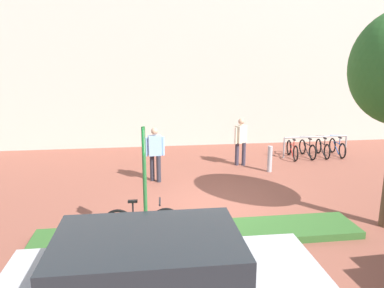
{
  "coord_description": "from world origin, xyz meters",
  "views": [
    {
      "loc": [
        -1.78,
        -8.7,
        3.73
      ],
      "look_at": [
        -0.34,
        1.94,
        1.26
      ],
      "focal_mm": 34.11,
      "sensor_mm": 36.0,
      "label": 1
    }
  ],
  "objects_px": {
    "parking_sign_post": "(144,168)",
    "person_casual_tan": "(241,139)",
    "bike_at_sign": "(142,222)",
    "person_shirt_blue": "(155,151)",
    "bollard_steel": "(270,159)",
    "bike_rack_cluster": "(315,148)"
  },
  "relations": [
    {
      "from": "parking_sign_post",
      "to": "person_casual_tan",
      "type": "height_order",
      "value": "parking_sign_post"
    },
    {
      "from": "person_casual_tan",
      "to": "person_shirt_blue",
      "type": "height_order",
      "value": "same"
    },
    {
      "from": "person_shirt_blue",
      "to": "bike_at_sign",
      "type": "bearing_deg",
      "value": -96.45
    },
    {
      "from": "bollard_steel",
      "to": "person_casual_tan",
      "type": "relative_size",
      "value": 0.52
    },
    {
      "from": "bike_at_sign",
      "to": "bike_rack_cluster",
      "type": "relative_size",
      "value": 0.63
    },
    {
      "from": "person_casual_tan",
      "to": "person_shirt_blue",
      "type": "distance_m",
      "value": 3.42
    },
    {
      "from": "parking_sign_post",
      "to": "bike_rack_cluster",
      "type": "bearing_deg",
      "value": 42.29
    },
    {
      "from": "bike_at_sign",
      "to": "bollard_steel",
      "type": "bearing_deg",
      "value": 44.25
    },
    {
      "from": "parking_sign_post",
      "to": "bollard_steel",
      "type": "bearing_deg",
      "value": 46.05
    },
    {
      "from": "bike_at_sign",
      "to": "person_casual_tan",
      "type": "distance_m",
      "value": 6.26
    },
    {
      "from": "person_shirt_blue",
      "to": "bike_rack_cluster",
      "type": "bearing_deg",
      "value": 19.0
    },
    {
      "from": "bike_at_sign",
      "to": "bollard_steel",
      "type": "height_order",
      "value": "bollard_steel"
    },
    {
      "from": "bike_at_sign",
      "to": "bike_rack_cluster",
      "type": "bearing_deg",
      "value": 41.05
    },
    {
      "from": "person_casual_tan",
      "to": "person_shirt_blue",
      "type": "xyz_separation_m",
      "value": [
        -3.12,
        -1.4,
        0.0
      ]
    },
    {
      "from": "parking_sign_post",
      "to": "bike_at_sign",
      "type": "distance_m",
      "value": 1.28
    },
    {
      "from": "bike_rack_cluster",
      "to": "parking_sign_post",
      "type": "bearing_deg",
      "value": -137.71
    },
    {
      "from": "bike_rack_cluster",
      "to": "person_casual_tan",
      "type": "distance_m",
      "value": 3.41
    },
    {
      "from": "bike_at_sign",
      "to": "person_casual_tan",
      "type": "bearing_deg",
      "value": 55.37
    },
    {
      "from": "bike_at_sign",
      "to": "parking_sign_post",
      "type": "bearing_deg",
      "value": -66.91
    },
    {
      "from": "bike_at_sign",
      "to": "person_casual_tan",
      "type": "height_order",
      "value": "person_casual_tan"
    },
    {
      "from": "parking_sign_post",
      "to": "bike_at_sign",
      "type": "height_order",
      "value": "parking_sign_post"
    },
    {
      "from": "person_shirt_blue",
      "to": "bollard_steel",
      "type": "bearing_deg",
      "value": 7.16
    }
  ]
}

